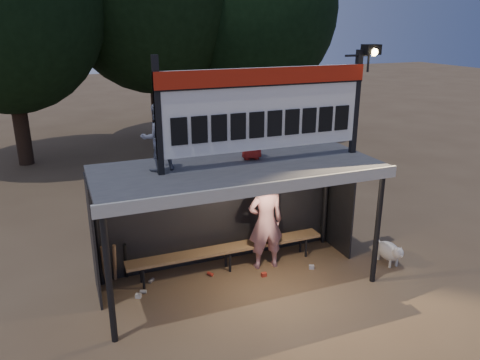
% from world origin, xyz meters
% --- Properties ---
extents(ground, '(80.00, 80.00, 0.00)m').
position_xyz_m(ground, '(0.00, 0.00, 0.00)').
color(ground, brown).
rests_on(ground, ground).
extents(player, '(0.75, 0.54, 1.95)m').
position_xyz_m(player, '(0.73, 0.37, 0.97)').
color(player, silver).
rests_on(player, ground).
extents(child_a, '(0.60, 0.50, 1.13)m').
position_xyz_m(child_a, '(-1.34, 0.24, 2.88)').
color(child_a, slate).
rests_on(child_a, dugout_shelter).
extents(child_b, '(0.52, 0.38, 0.98)m').
position_xyz_m(child_b, '(0.38, 0.29, 2.81)').
color(child_b, '#A71F19').
rests_on(child_b, dugout_shelter).
extents(dugout_shelter, '(5.10, 2.08, 2.32)m').
position_xyz_m(dugout_shelter, '(0.00, 0.24, 1.85)').
color(dugout_shelter, '#3E3E41').
rests_on(dugout_shelter, ground).
extents(scoreboard_assembly, '(4.10, 0.27, 1.99)m').
position_xyz_m(scoreboard_assembly, '(0.56, -0.01, 3.32)').
color(scoreboard_assembly, black).
rests_on(scoreboard_assembly, dugout_shelter).
extents(bench, '(4.00, 0.35, 0.48)m').
position_xyz_m(bench, '(0.00, 0.55, 0.43)').
color(bench, olive).
rests_on(bench, ground).
extents(tree_right, '(6.08, 6.08, 8.72)m').
position_xyz_m(tree_right, '(5.00, 10.50, 5.19)').
color(tree_right, black).
rests_on(tree_right, ground).
extents(dog, '(0.36, 0.81, 0.49)m').
position_xyz_m(dog, '(3.13, -0.46, 0.28)').
color(dog, beige).
rests_on(dog, ground).
extents(bats, '(0.49, 0.33, 0.84)m').
position_xyz_m(bats, '(-2.15, 0.82, 0.43)').
color(bats, olive).
rests_on(bats, ground).
extents(litter, '(3.53, 0.79, 0.08)m').
position_xyz_m(litter, '(-0.55, 0.23, 0.04)').
color(litter, '#B6301F').
rests_on(litter, ground).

